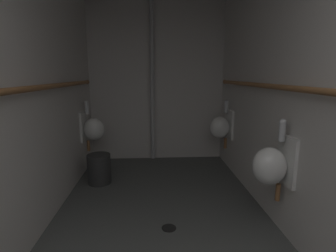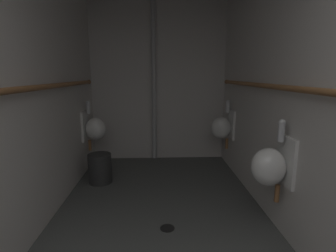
% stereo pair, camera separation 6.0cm
% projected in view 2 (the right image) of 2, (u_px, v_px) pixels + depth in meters
% --- Properties ---
extents(floor, '(2.35, 4.57, 0.08)m').
position_uv_depth(floor, '(161.00, 237.00, 2.41)').
color(floor, '#4C4F4C').
rests_on(floor, ground).
extents(wall_left, '(0.06, 4.57, 2.71)m').
position_uv_depth(wall_left, '(18.00, 86.00, 2.09)').
color(wall_left, silver).
rests_on(wall_left, ground).
extents(wall_right, '(0.06, 4.57, 2.71)m').
position_uv_depth(wall_right, '(296.00, 85.00, 2.18)').
color(wall_right, silver).
rests_on(wall_right, ground).
extents(wall_back, '(2.35, 0.06, 2.71)m').
position_uv_depth(wall_back, '(158.00, 80.00, 4.34)').
color(wall_back, silver).
rests_on(wall_back, ground).
extents(urinal_left_mid, '(0.32, 0.30, 0.76)m').
position_uv_depth(urinal_left_mid, '(94.00, 128.00, 3.85)').
color(urinal_left_mid, white).
extents(urinal_right_mid, '(0.32, 0.30, 0.76)m').
position_uv_depth(urinal_right_mid, '(271.00, 166.00, 2.27)').
color(urinal_right_mid, white).
extents(urinal_right_far, '(0.32, 0.30, 0.76)m').
position_uv_depth(urinal_right_far, '(222.00, 127.00, 3.94)').
color(urinal_right_far, white).
extents(supply_pipe_left, '(0.06, 3.84, 0.06)m').
position_uv_depth(supply_pipe_left, '(28.00, 89.00, 2.06)').
color(supply_pipe_left, '#936038').
extents(supply_pipe_right, '(0.06, 3.82, 0.06)m').
position_uv_depth(supply_pipe_right, '(286.00, 88.00, 2.17)').
color(supply_pipe_right, '#936038').
extents(standpipe_back_wall, '(0.07, 0.07, 2.66)m').
position_uv_depth(standpipe_back_wall, '(154.00, 80.00, 4.23)').
color(standpipe_back_wall, '#B2B2B2').
rests_on(standpipe_back_wall, ground).
extents(floor_drain, '(0.14, 0.14, 0.01)m').
position_uv_depth(floor_drain, '(167.00, 228.00, 2.47)').
color(floor_drain, black).
rests_on(floor_drain, ground).
extents(waste_bin, '(0.31, 0.31, 0.40)m').
position_uv_depth(waste_bin, '(100.00, 168.00, 3.50)').
color(waste_bin, '#2D2D2D').
rests_on(waste_bin, ground).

